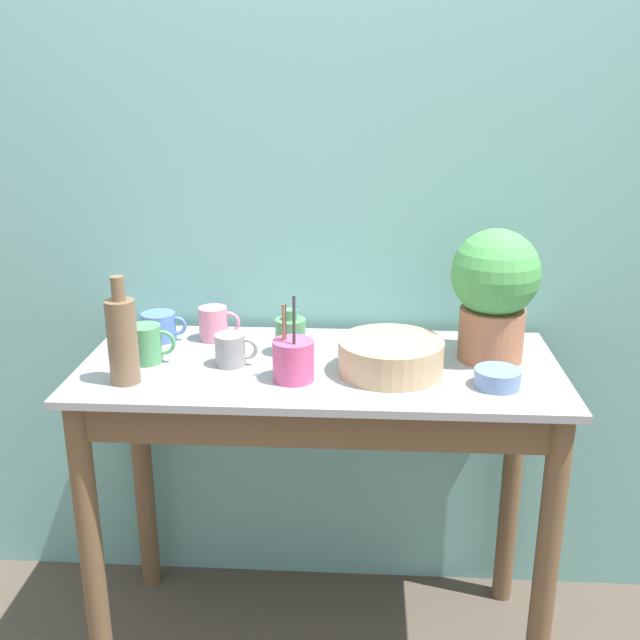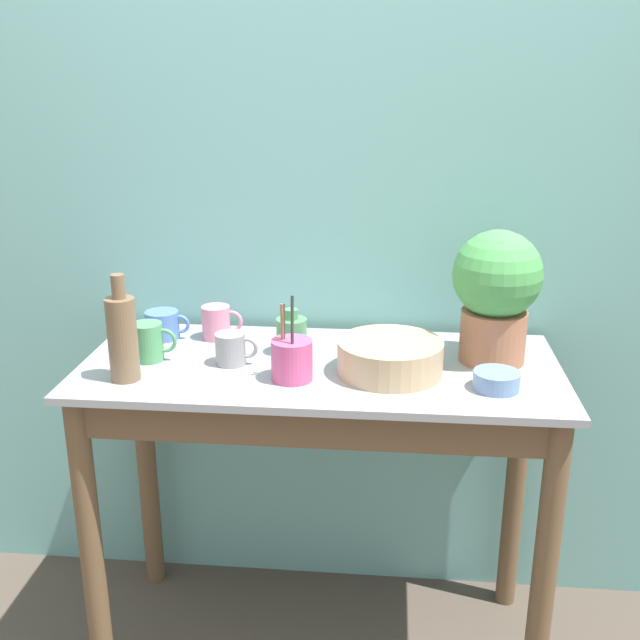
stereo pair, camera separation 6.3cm
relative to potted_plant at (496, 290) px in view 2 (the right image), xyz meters
The scene contains 12 objects.
wall_back 0.54m from the potted_plant, 149.04° to the left, with size 6.00×0.05×2.40m.
counter_table 0.60m from the potted_plant, 169.02° to the right, with size 1.25×0.56×0.88m.
potted_plant is the anchor object (origin of this frame).
bowl_wash_large 0.33m from the potted_plant, 157.15° to the right, with size 0.27×0.27×0.09m.
bottle_tall 0.94m from the potted_plant, 166.81° to the right, with size 0.07×0.07×0.27m.
bottle_short 0.55m from the potted_plant, behind, with size 0.08×0.08×0.12m.
mug_blue 0.93m from the potted_plant, behind, with size 0.13×0.10×0.08m.
mug_grey 0.70m from the potted_plant, behind, with size 0.11×0.08×0.08m.
mug_pink 0.78m from the potted_plant, behind, with size 0.12×0.08×0.10m.
mug_green 0.91m from the potted_plant, behind, with size 0.12×0.08×0.10m.
bowl_small_blue 0.25m from the potted_plant, 93.20° to the right, with size 0.11×0.11×0.04m.
utensil_cup 0.55m from the potted_plant, 160.82° to the right, with size 0.10×0.10×0.22m.
Camera 2 is at (0.17, -1.53, 1.61)m, focal length 42.00 mm.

